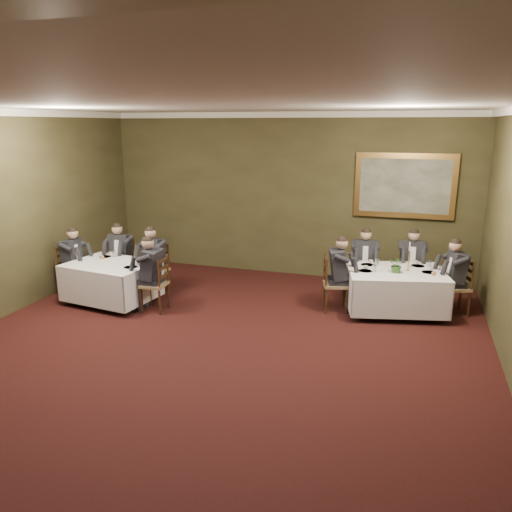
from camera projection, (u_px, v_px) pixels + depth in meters
The scene contains 27 objects.
ground at pixel (191, 375), 6.66m from camera, with size 10.00×10.00×0.00m, color black.
ceiling at pixel (181, 102), 5.76m from camera, with size 8.00×10.00×0.10m, color silver.
back_wall at pixel (286, 196), 10.82m from camera, with size 8.00×0.10×3.50m, color #34311A.
crown_molding at pixel (181, 107), 5.78m from camera, with size 8.00×10.00×0.12m.
table_main at pixel (395, 288), 8.82m from camera, with size 1.91×1.62×0.67m.
table_second at pixel (112, 279), 9.29m from camera, with size 1.70×1.39×0.67m.
chair_main_backleft at pixel (363, 281), 9.72m from camera, with size 0.52×0.50×1.00m.
diner_main_backleft at pixel (363, 270), 9.65m from camera, with size 0.49×0.55×1.35m.
chair_main_backright at pixel (410, 282), 9.65m from camera, with size 0.48×0.46×1.00m.
diner_main_backright at pixel (411, 271), 9.58m from camera, with size 0.45×0.52×1.35m.
chair_main_endleft at pixel (334, 295), 8.94m from camera, with size 0.52×0.54×1.00m.
diner_main_endleft at pixel (336, 283), 8.88m from camera, with size 0.57×0.51×1.35m.
chair_main_endright at pixel (455, 298), 8.78m from camera, with size 0.54×0.55×1.00m.
diner_main_endright at pixel (456, 286), 8.72m from camera, with size 0.58×0.53×1.35m.
chair_sec_backleft at pixel (123, 274), 10.20m from camera, with size 0.44×0.42×1.00m.
diner_sec_backleft at pixel (122, 263), 10.13m from camera, with size 0.42×0.48×1.35m.
chair_sec_backright at pixel (156, 279), 9.85m from camera, with size 0.53×0.52×1.00m.
diner_sec_backright at pixel (155, 268), 9.78m from camera, with size 0.51×0.57×1.35m.
chair_sec_endright at pixel (155, 295), 8.93m from camera, with size 0.45×0.47×1.00m.
diner_sec_endright at pixel (154, 283), 8.87m from camera, with size 0.51×0.44×1.35m.
chair_sec_endleft at pixel (73, 281), 9.74m from camera, with size 0.44×0.45×1.00m.
diner_sec_endleft at pixel (72, 270), 9.67m from camera, with size 0.49×0.43×1.35m.
centerpiece at pixel (397, 264), 8.58m from camera, with size 0.27×0.24×0.30m, color #2D5926.
candlestick at pixel (409, 260), 8.69m from camera, with size 0.08×0.08×0.53m.
place_setting_table_main at pixel (371, 263), 9.11m from camera, with size 0.33×0.31×0.14m.
place_setting_table_second at pixel (108, 255), 9.66m from camera, with size 0.33×0.31×0.14m.
painting at pixel (405, 186), 9.96m from camera, with size 1.96×0.09×1.29m.
Camera 1 is at (2.66, -5.48, 3.25)m, focal length 35.00 mm.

